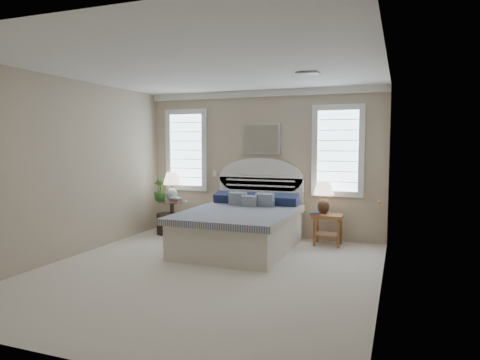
% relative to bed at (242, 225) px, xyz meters
% --- Properties ---
extents(floor, '(4.50, 5.00, 0.01)m').
position_rel_bed_xyz_m(floor, '(0.00, -1.46, -0.39)').
color(floor, beige).
rests_on(floor, ground).
extents(ceiling, '(4.50, 5.00, 0.01)m').
position_rel_bed_xyz_m(ceiling, '(0.00, -1.46, 2.31)').
color(ceiling, white).
rests_on(ceiling, wall_back).
extents(wall_back, '(4.50, 0.02, 2.70)m').
position_rel_bed_xyz_m(wall_back, '(0.00, 1.04, 0.96)').
color(wall_back, tan).
rests_on(wall_back, floor).
extents(wall_left, '(0.02, 5.00, 2.70)m').
position_rel_bed_xyz_m(wall_left, '(-2.25, -1.46, 0.96)').
color(wall_left, tan).
rests_on(wall_left, floor).
extents(wall_right, '(0.02, 5.00, 2.70)m').
position_rel_bed_xyz_m(wall_right, '(2.25, -1.46, 0.96)').
color(wall_right, tan).
rests_on(wall_right, floor).
extents(crown_molding, '(4.50, 0.08, 0.12)m').
position_rel_bed_xyz_m(crown_molding, '(0.00, 1.00, 2.25)').
color(crown_molding, white).
rests_on(crown_molding, wall_back).
extents(hvac_vent, '(0.30, 0.20, 0.02)m').
position_rel_bed_xyz_m(hvac_vent, '(1.20, -0.66, 2.29)').
color(hvac_vent, '#B2B2B2').
rests_on(hvac_vent, ceiling).
extents(switch_plate, '(0.08, 0.01, 0.12)m').
position_rel_bed_xyz_m(switch_plate, '(-0.95, 1.03, 0.76)').
color(switch_plate, white).
rests_on(switch_plate, wall_back).
extents(window_left, '(0.90, 0.06, 1.60)m').
position_rel_bed_xyz_m(window_left, '(-1.55, 1.02, 1.21)').
color(window_left, '#C9E7FF').
rests_on(window_left, wall_back).
extents(window_right, '(0.90, 0.06, 1.60)m').
position_rel_bed_xyz_m(window_right, '(1.40, 1.02, 1.21)').
color(window_right, '#C9E7FF').
rests_on(window_right, wall_back).
extents(painting, '(0.74, 0.04, 0.58)m').
position_rel_bed_xyz_m(painting, '(0.00, 1.00, 1.43)').
color(painting, silver).
rests_on(painting, wall_back).
extents(closet_door, '(0.02, 1.80, 2.40)m').
position_rel_bed_xyz_m(closet_door, '(2.23, -0.26, 0.81)').
color(closet_door, silver).
rests_on(closet_door, floor).
extents(bed, '(1.72, 2.28, 1.47)m').
position_rel_bed_xyz_m(bed, '(0.00, 0.00, 0.00)').
color(bed, silver).
rests_on(bed, floor).
extents(side_table_left, '(0.56, 0.56, 0.63)m').
position_rel_bed_xyz_m(side_table_left, '(-1.65, 0.59, 0.00)').
color(side_table_left, black).
rests_on(side_table_left, floor).
extents(nightstand_right, '(0.50, 0.40, 0.53)m').
position_rel_bed_xyz_m(nightstand_right, '(1.30, 0.69, 0.00)').
color(nightstand_right, '#9E6433').
rests_on(nightstand_right, floor).
extents(floor_pot, '(0.50, 0.50, 0.39)m').
position_rel_bed_xyz_m(floor_pot, '(-1.71, 0.54, -0.19)').
color(floor_pot, black).
rests_on(floor_pot, floor).
extents(lamp_left, '(0.44, 0.44, 0.55)m').
position_rel_bed_xyz_m(lamp_left, '(-1.66, 0.62, 0.58)').
color(lamp_left, silver).
rests_on(lamp_left, side_table_left).
extents(lamp_right, '(0.44, 0.44, 0.57)m').
position_rel_bed_xyz_m(lamp_right, '(1.21, 0.74, 0.49)').
color(lamp_right, black).
rests_on(lamp_right, nightstand_right).
extents(potted_plant, '(0.25, 0.25, 0.43)m').
position_rel_bed_xyz_m(potted_plant, '(-1.87, 0.52, 0.46)').
color(potted_plant, '#29682F').
rests_on(potted_plant, side_table_left).
extents(books_left, '(0.21, 0.16, 0.08)m').
position_rel_bed_xyz_m(books_left, '(-1.55, 0.54, 0.28)').
color(books_left, '#A62E29').
rests_on(books_left, side_table_left).
extents(books_right, '(0.19, 0.15, 0.05)m').
position_rel_bed_xyz_m(books_right, '(1.10, 0.54, 0.17)').
color(books_right, '#A62E29').
rests_on(books_right, nightstand_right).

